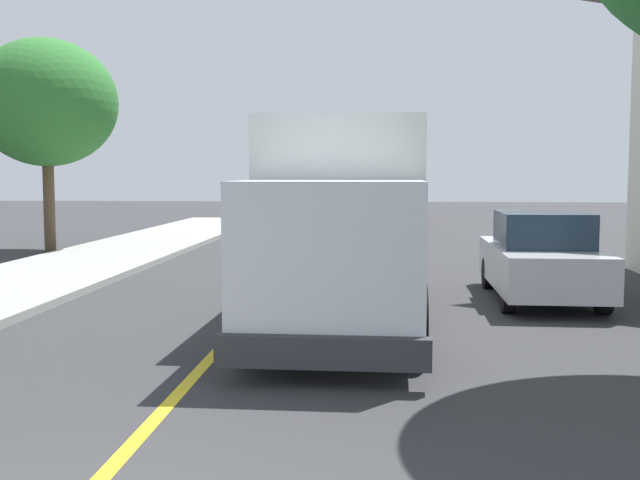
{
  "coord_description": "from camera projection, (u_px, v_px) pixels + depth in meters",
  "views": [
    {
      "loc": [
        2.16,
        -4.15,
        2.4
      ],
      "look_at": [
        1.29,
        7.19,
        1.4
      ],
      "focal_mm": 43.17,
      "sensor_mm": 36.0,
      "label": 1
    }
  ],
  "objects": [
    {
      "name": "street_tree_down_block",
      "position": [
        46.0,
        103.0,
        23.19
      ],
      "size": [
        4.26,
        4.26,
        6.43
      ],
      "color": "brown",
      "rests_on": "ground"
    },
    {
      "name": "parked_car_near",
      "position": [
        363.0,
        236.0,
        19.61
      ],
      "size": [
        1.83,
        4.41,
        1.67
      ],
      "color": "#B7B7BC",
      "rests_on": "ground"
    },
    {
      "name": "centre_line_yellow",
      "position": [
        263.0,
        301.0,
        14.43
      ],
      "size": [
        0.16,
        56.0,
        0.01
      ],
      "primitive_type": "cube",
      "color": "gold",
      "rests_on": "ground"
    },
    {
      "name": "parked_car_mid",
      "position": [
        369.0,
        219.0,
        26.92
      ],
      "size": [
        1.84,
        4.42,
        1.67
      ],
      "color": "silver",
      "rests_on": "ground"
    },
    {
      "name": "parked_car_far",
      "position": [
        370.0,
        210.0,
        33.58
      ],
      "size": [
        1.96,
        4.46,
        1.67
      ],
      "color": "black",
      "rests_on": "ground"
    },
    {
      "name": "box_truck",
      "position": [
        345.0,
        213.0,
        12.17
      ],
      "size": [
        2.54,
        7.23,
        3.2
      ],
      "color": "silver",
      "rests_on": "ground"
    },
    {
      "name": "parked_car_furthest",
      "position": [
        379.0,
        204.0,
        39.83
      ],
      "size": [
        1.89,
        4.44,
        1.67
      ],
      "color": "maroon",
      "rests_on": "ground"
    },
    {
      "name": "parked_van_across",
      "position": [
        541.0,
        259.0,
        14.4
      ],
      "size": [
        1.89,
        4.44,
        1.67
      ],
      "color": "#B7B7BC",
      "rests_on": "ground"
    }
  ]
}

